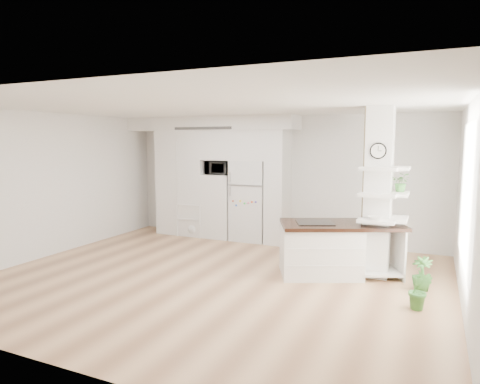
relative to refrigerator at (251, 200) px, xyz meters
The scene contains 14 objects.
floor 2.87m from the refrigerator, 78.93° to the right, with size 7.00×6.00×0.01m, color tan.
room 2.90m from the refrigerator, 78.93° to the right, with size 7.04×6.04×2.72m.
cabinet_wall 1.12m from the refrigerator, behind, with size 4.00×0.71×2.70m.
refrigerator is the anchor object (origin of this frame).
column 3.33m from the refrigerator, 28.14° to the right, with size 0.69×0.90×2.70m.
window 4.70m from the refrigerator, 30.76° to the right, with size 2.40×2.40×0.00m, color white.
pendant_light 3.59m from the refrigerator, 48.71° to the right, with size 0.12×0.12×0.10m, color white.
kitchen_island 2.78m from the refrigerator, 40.02° to the right, with size 2.12×1.61×1.43m.
bookshelf 1.48m from the refrigerator, behind, with size 0.63×0.37×0.75m.
floor_plant_a 4.49m from the refrigerator, 37.64° to the right, with size 0.28×0.23×0.51m, color #387830.
floor_plant_b 4.06m from the refrigerator, 28.51° to the right, with size 0.28×0.28×0.49m, color #387830.
microwave 1.02m from the refrigerator, behind, with size 0.54×0.37×0.30m, color #2D2D2D.
shelf_plant 3.51m from the refrigerator, 23.68° to the right, with size 0.27×0.23×0.30m, color #387830.
decor_bowl 3.34m from the refrigerator, 32.27° to the right, with size 0.22×0.22×0.05m, color white.
Camera 1 is at (3.09, -5.82, 2.17)m, focal length 32.00 mm.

